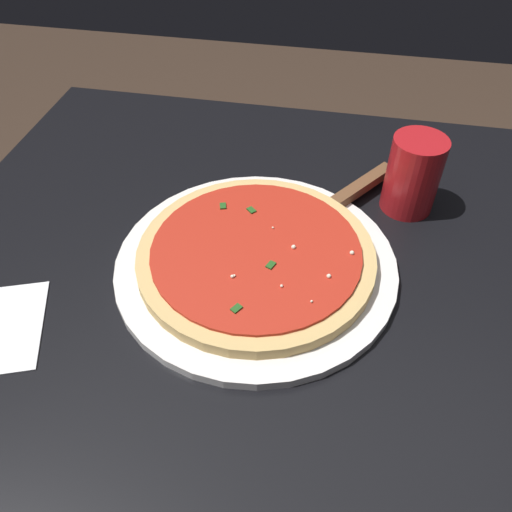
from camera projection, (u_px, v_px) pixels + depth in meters
ground_plane at (258, 507)px, 1.17m from camera, size 5.00×5.00×0.00m
restaurant_table at (259, 353)px, 0.74m from camera, size 0.86×0.90×0.76m
serving_plate at (256, 264)px, 0.64m from camera, size 0.35×0.35×0.01m
pizza at (256, 255)px, 0.63m from camera, size 0.29×0.29×0.02m
pizza_server at (343, 200)px, 0.71m from camera, size 0.20×0.16×0.01m
cup_tall_drink at (413, 175)px, 0.69m from camera, size 0.07×0.07×0.11m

